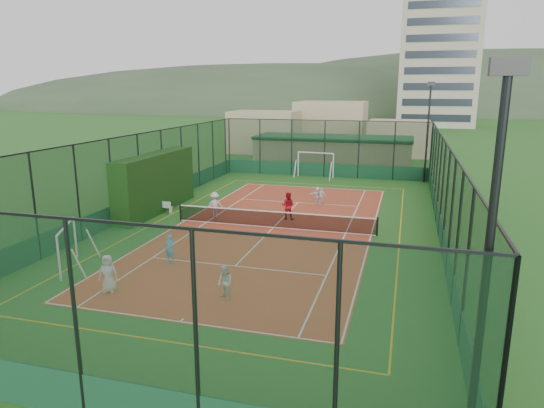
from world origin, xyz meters
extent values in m
plane|color=#346522|center=(0.00, 0.00, 0.00)|extent=(300.00, 300.00, 0.00)
cube|color=#A24424|center=(0.00, 0.00, 0.01)|extent=(11.17, 23.97, 0.01)
cube|color=beige|center=(12.00, 82.00, 15.00)|extent=(15.00, 12.00, 30.00)
cube|color=black|center=(-8.30, 1.74, 1.85)|extent=(1.27, 8.48, 3.71)
imported|color=silver|center=(-3.78, -10.34, 0.76)|extent=(0.83, 0.64, 1.50)
imported|color=#4E9BDE|center=(-3.01, -6.74, 0.67)|extent=(0.51, 0.37, 1.31)
imported|color=white|center=(0.82, -9.75, 0.67)|extent=(0.81, 0.77, 1.31)
imported|color=silver|center=(-4.05, 1.20, 0.79)|extent=(1.16, 0.94, 1.57)
imported|color=white|center=(1.65, 6.33, 0.59)|extent=(0.72, 0.41, 1.16)
imported|color=white|center=(1.31, 6.53, 0.60)|extent=(1.15, 0.69, 1.18)
imported|color=#B3131D|center=(0.35, 1.97, 0.84)|extent=(0.81, 0.63, 1.67)
sphere|color=#CCE033|center=(0.80, 1.68, 0.04)|extent=(0.07, 0.07, 0.07)
sphere|color=#CCE033|center=(-1.53, 1.98, 0.04)|extent=(0.07, 0.07, 0.07)
sphere|color=#CCE033|center=(-0.50, 0.98, 0.04)|extent=(0.07, 0.07, 0.07)
sphere|color=#CCE033|center=(3.14, 1.56, 0.04)|extent=(0.07, 0.07, 0.07)
camera|label=1|loc=(7.08, -25.57, 7.76)|focal=32.00mm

